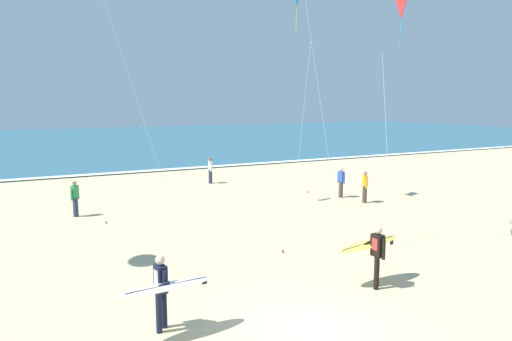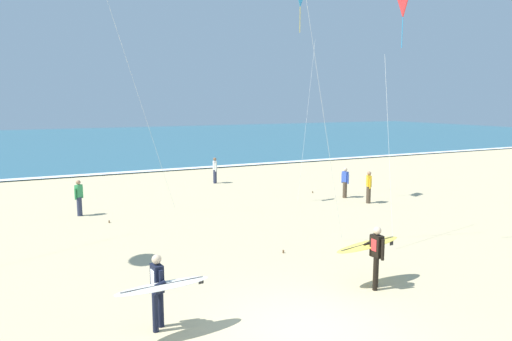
# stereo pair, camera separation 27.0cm
# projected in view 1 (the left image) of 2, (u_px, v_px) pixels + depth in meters

# --- Properties ---
(ground_plane) EXTENTS (160.00, 160.00, 0.00)m
(ground_plane) POSITION_uv_depth(u_px,v_px,m) (310.00, 328.00, 10.63)
(ground_plane) COLOR #CCB789
(ocean_water) EXTENTS (160.00, 60.00, 0.08)m
(ocean_water) POSITION_uv_depth(u_px,v_px,m) (59.00, 142.00, 58.80)
(ocean_water) COLOR #2D6075
(ocean_water) RESTS_ON ground
(shoreline_foam) EXTENTS (160.00, 0.89, 0.01)m
(shoreline_foam) POSITION_uv_depth(u_px,v_px,m) (103.00, 174.00, 32.73)
(shoreline_foam) COLOR white
(shoreline_foam) RESTS_ON ocean_water
(surfer_lead) EXTENTS (2.13, 0.98, 1.71)m
(surfer_lead) POSITION_uv_depth(u_px,v_px,m) (164.00, 287.00, 10.24)
(surfer_lead) COLOR black
(surfer_lead) RESTS_ON ground
(surfer_trailing) EXTENTS (2.06, 0.93, 1.71)m
(surfer_trailing) POSITION_uv_depth(u_px,v_px,m) (373.00, 249.00, 12.91)
(surfer_trailing) COLOR black
(surfer_trailing) RESTS_ON ground
(kite_diamond_scarlet_high) EXTENTS (1.29, 2.52, 9.07)m
(kite_diamond_scarlet_high) POSITION_uv_depth(u_px,v_px,m) (401.00, 1.00, 15.20)
(kite_diamond_scarlet_high) COLOR red
(kite_diamond_scarlet_high) RESTS_ON ground
(kite_diamond_cobalt_low) EXTENTS (2.59, 2.29, 10.66)m
(kite_diamond_cobalt_low) POSITION_uv_depth(u_px,v_px,m) (297.00, 1.00, 22.47)
(kite_diamond_cobalt_low) COLOR #2D99DB
(kite_diamond_cobalt_low) RESTS_ON ground
(bystander_green_top) EXTENTS (0.39, 0.36, 1.59)m
(bystander_green_top) POSITION_uv_depth(u_px,v_px,m) (75.00, 198.00, 20.78)
(bystander_green_top) COLOR #2D334C
(bystander_green_top) RESTS_ON ground
(bystander_blue_top) EXTENTS (0.23, 0.49, 1.59)m
(bystander_blue_top) POSITION_uv_depth(u_px,v_px,m) (341.00, 182.00, 24.95)
(bystander_blue_top) COLOR #4C3D2D
(bystander_blue_top) RESTS_ON ground
(bystander_white_top) EXTENTS (0.22, 0.50, 1.59)m
(bystander_white_top) POSITION_uv_depth(u_px,v_px,m) (210.00, 170.00, 29.24)
(bystander_white_top) COLOR #2D334C
(bystander_white_top) RESTS_ON ground
(bystander_yellow_top) EXTENTS (0.29, 0.47, 1.59)m
(bystander_yellow_top) POSITION_uv_depth(u_px,v_px,m) (365.00, 187.00, 23.64)
(bystander_yellow_top) COLOR #4C3D2D
(bystander_yellow_top) RESTS_ON ground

